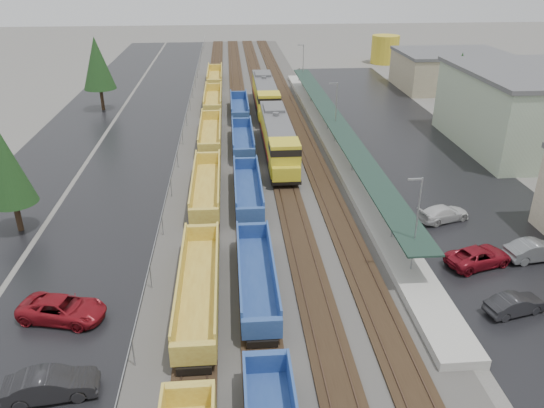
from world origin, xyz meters
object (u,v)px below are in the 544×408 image
Objects in this scene: parked_car_east_c at (444,213)px; locomotive_lead at (278,139)px; locomotive_trail at (265,95)px; parked_car_west_b at (51,385)px; well_string_yellow at (207,187)px; parked_car_west_c at (62,309)px; parked_car_east_a at (515,304)px; well_string_blue at (251,227)px; parked_car_east_b at (479,257)px; storage_tank at (385,49)px; parked_car_east_e at (536,250)px.

locomotive_lead is at bearing 20.00° from parked_car_east_c.
locomotive_trail reaches higher than parked_car_west_b.
parked_car_west_c is at bearing -115.47° from well_string_yellow.
parked_car_west_c reaches higher than parked_car_east_c.
parked_car_west_c is at bearing 72.87° from parked_car_east_a.
locomotive_trail is 4.17× the size of parked_car_west_b.
locomotive_lead is 4.93× the size of parked_car_east_a.
well_string_blue is (4.00, -8.60, -0.04)m from well_string_yellow.
well_string_yellow reaches higher than parked_car_east_b.
parked_car_west_b is at bearing 86.45° from parked_car_east_a.
locomotive_lead is 21.00m from locomotive_trail.
parked_car_east_c is (13.40, -17.20, -1.77)m from locomotive_lead.
parked_car_west_c reaches higher than parked_car_east_b.
locomotive_trail is 4.24× the size of parked_car_east_c.
storage_tank is 85.22m from parked_car_east_b.
parked_car_east_b is at bearing -73.88° from locomotive_trail.
parked_car_east_b is 1.09× the size of parked_car_east_c.
parked_car_west_c is 1.16× the size of parked_car_east_e.
parked_car_east_a is 0.86× the size of parked_car_east_e.
parked_car_west_c is 1.07× the size of parked_car_east_b.
well_string_yellow is at bearing -127.23° from locomotive_lead.
storage_tank is 104.93m from parked_car_west_b.
parked_car_west_c is at bearing -117.56° from storage_tank.
parked_car_west_c is at bearing -108.58° from locomotive_trail.
locomotive_trail is at bearing 84.31° from well_string_blue.
parked_car_east_b reaches higher than parked_car_east_c.
well_string_blue is 22.67m from parked_car_east_e.
parked_car_west_b reaches higher than parked_car_east_e.
parked_car_west_b is (-15.58, -36.03, -1.67)m from locomotive_lead.
storage_tank is at bearing -27.24° from parked_car_east_b.
locomotive_lead is 33.59m from parked_car_east_a.
parked_car_west_c is (-12.85, -9.98, -0.34)m from well_string_blue.
locomotive_trail reaches higher than parked_car_east_a.
locomotive_lead is 1.00× the size of locomotive_trail.
parked_car_east_e is (4.82, 0.46, 0.07)m from parked_car_east_b.
parked_car_east_e is at bearing -53.43° from locomotive_lead.
parked_car_west_b is (-7.58, -25.50, -0.36)m from well_string_yellow.
well_string_blue reaches higher than parked_car_west_b.
parked_car_east_b is at bearing -76.34° from parked_car_west_b.
locomotive_lead reaches higher than parked_car_east_c.
locomotive_lead is at bearing -116.28° from storage_tank.
well_string_blue is at bearing -65.06° from well_string_yellow.
well_string_blue is 15.05× the size of storage_tank.
well_string_yellow is at bearing 54.76° from parked_car_east_c.
storage_tank is 1.23× the size of parked_car_east_c.
storage_tank reaches higher than locomotive_trail.
parked_car_west_b is at bearing -115.20° from storage_tank.
well_string_yellow is at bearing 32.21° from parked_car_east_a.
storage_tank is 1.21× the size of parked_car_west_b.
parked_car_west_b is at bearing 94.74° from parked_car_east_b.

